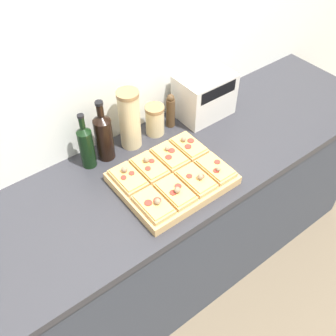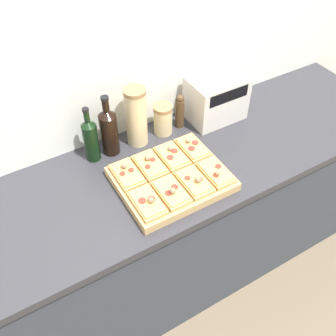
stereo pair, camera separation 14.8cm
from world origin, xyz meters
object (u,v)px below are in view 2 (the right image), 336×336
wine_bottle (109,130)px  grain_jar_short (163,119)px  olive_oil_bottle (91,139)px  cutting_board (171,179)px  pepper_mill (180,111)px  grain_jar_tall (136,117)px  toaster_oven (216,98)px

wine_bottle → grain_jar_short: bearing=0.0°
olive_oil_bottle → wine_bottle: (0.09, 0.00, 0.01)m
olive_oil_bottle → wine_bottle: size_ratio=0.92×
cutting_board → grain_jar_short: bearing=66.2°
wine_bottle → pepper_mill: size_ratio=1.66×
cutting_board → olive_oil_bottle: bearing=126.3°
olive_oil_bottle → grain_jar_tall: (0.23, 0.00, 0.03)m
olive_oil_bottle → toaster_oven: size_ratio=0.94×
grain_jar_tall → grain_jar_short: size_ratio=1.90×
grain_jar_short → pepper_mill: size_ratio=0.85×
toaster_oven → grain_jar_tall: bearing=176.5°
pepper_mill → toaster_oven: toaster_oven is taller
olive_oil_bottle → toaster_oven: bearing=-2.3°
cutting_board → wine_bottle: bearing=114.2°
wine_bottle → grain_jar_tall: wine_bottle is taller
olive_oil_bottle → grain_jar_tall: 0.23m
pepper_mill → toaster_oven: (0.20, -0.03, 0.02)m
grain_jar_short → grain_jar_tall: bearing=-180.0°
wine_bottle → grain_jar_short: 0.28m
grain_jar_short → pepper_mill: 0.10m
pepper_mill → cutting_board: bearing=-126.7°
grain_jar_short → toaster_oven: toaster_oven is taller
cutting_board → toaster_oven: toaster_oven is taller
toaster_oven → grain_jar_short: bearing=174.8°
grain_jar_short → pepper_mill: bearing=-0.0°
grain_jar_tall → grain_jar_short: bearing=0.0°
olive_oil_bottle → grain_jar_tall: size_ratio=0.95×
grain_jar_tall → toaster_oven: bearing=-3.5°
grain_jar_short → toaster_oven: (0.29, -0.03, 0.04)m
grain_jar_tall → grain_jar_short: grain_jar_tall is taller
pepper_mill → toaster_oven: 0.20m
cutting_board → olive_oil_bottle: size_ratio=1.64×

